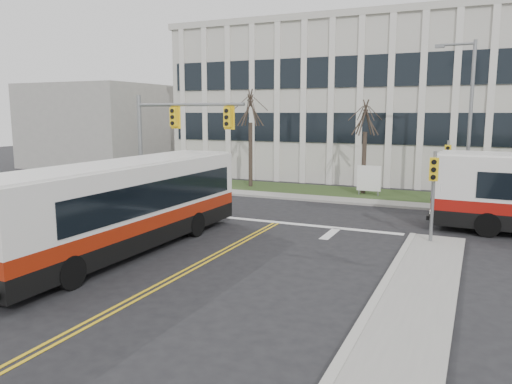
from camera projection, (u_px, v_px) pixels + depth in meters
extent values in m
plane|color=black|center=(188.00, 270.00, 17.00)|extent=(120.00, 120.00, 0.00)
cube|color=#9E9B93|center=(404.00, 205.00, 28.64)|extent=(44.00, 1.60, 0.14)
cube|color=#31481F|center=(410.00, 198.00, 31.17)|extent=(44.00, 5.00, 0.12)
cube|color=beige|center=(433.00, 104.00, 41.03)|extent=(40.00, 16.00, 12.00)
cube|color=#9E9B93|center=(104.00, 126.00, 50.32)|extent=(12.00, 12.00, 8.00)
cylinder|color=slate|center=(141.00, 156.00, 25.95)|extent=(0.22, 0.22, 6.20)
cylinder|color=slate|center=(189.00, 105.00, 24.33)|extent=(6.00, 0.16, 0.16)
cube|color=yellow|center=(174.00, 117.00, 24.61)|extent=(0.34, 0.24, 0.92)
cube|color=yellow|center=(228.00, 117.00, 23.39)|extent=(0.34, 0.24, 0.92)
cylinder|color=slate|center=(433.00, 198.00, 20.08)|extent=(0.14, 0.14, 3.80)
cube|color=yellow|center=(434.00, 169.00, 19.71)|extent=(0.34, 0.24, 0.92)
cylinder|color=slate|center=(447.00, 175.00, 27.73)|extent=(0.14, 0.14, 3.80)
cube|color=yellow|center=(448.00, 153.00, 27.36)|extent=(0.34, 0.24, 0.92)
cylinder|color=slate|center=(470.00, 126.00, 27.53)|extent=(0.20, 0.20, 9.20)
cylinder|color=slate|center=(457.00, 44.00, 27.20)|extent=(1.80, 0.14, 0.14)
cube|color=slate|center=(440.00, 46.00, 27.57)|extent=(0.50, 0.25, 0.18)
cylinder|color=slate|center=(359.00, 189.00, 31.90)|extent=(0.08, 0.08, 1.00)
cylinder|color=slate|center=(378.00, 190.00, 31.42)|extent=(0.08, 0.08, 1.00)
cube|color=white|center=(369.00, 178.00, 31.55)|extent=(1.50, 0.12, 1.60)
cylinder|color=#42352B|center=(251.00, 155.00, 35.27)|extent=(0.28, 0.28, 4.62)
cylinder|color=#42352B|center=(364.00, 164.00, 32.25)|extent=(0.28, 0.28, 4.09)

